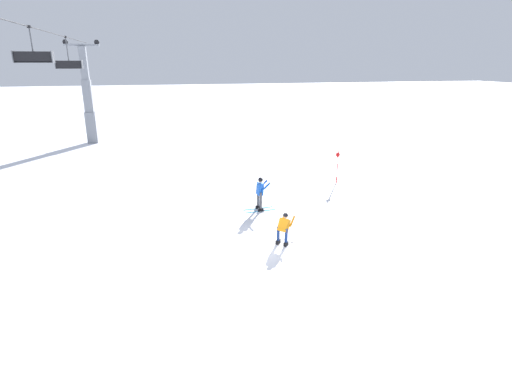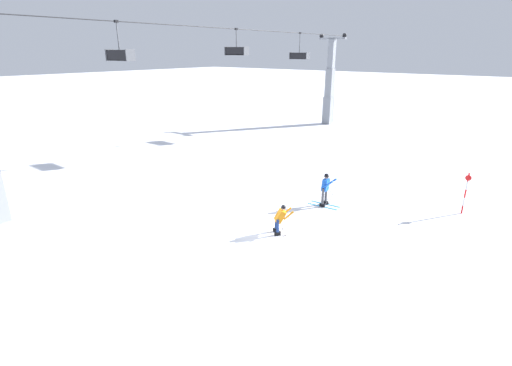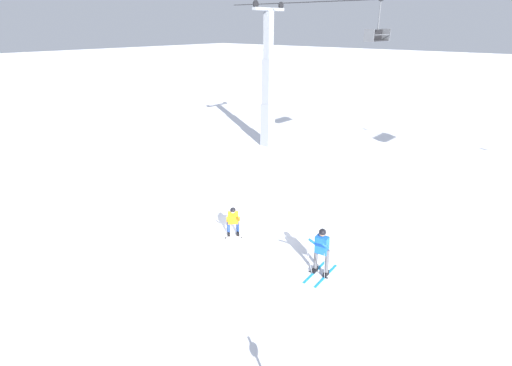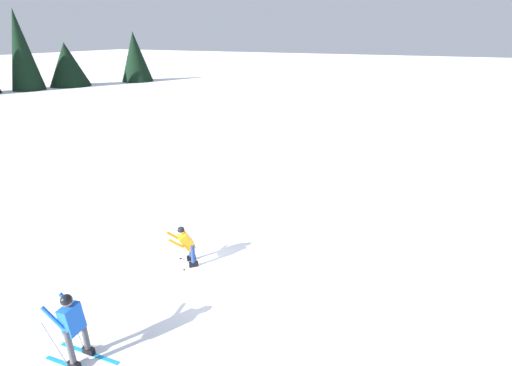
{
  "view_description": "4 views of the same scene",
  "coord_description": "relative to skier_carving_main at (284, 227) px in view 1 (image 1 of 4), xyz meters",
  "views": [
    {
      "loc": [
        -14.19,
        3.63,
        7.38
      ],
      "look_at": [
        0.61,
        0.02,
        2.65
      ],
      "focal_mm": 27.22,
      "sensor_mm": 36.0,
      "label": 1
    },
    {
      "loc": [
        -12.38,
        -9.65,
        7.72
      ],
      "look_at": [
        0.13,
        0.26,
        2.1
      ],
      "focal_mm": 26.45,
      "sensor_mm": 36.0,
      "label": 2
    },
    {
      "loc": [
        10.14,
        -11.44,
        8.0
      ],
      "look_at": [
        0.79,
        -0.4,
        2.3
      ],
      "focal_mm": 28.24,
      "sensor_mm": 36.0,
      "label": 3
    },
    {
      "loc": [
        8.15,
        5.06,
        6.74
      ],
      "look_at": [
        -0.05,
        1.19,
        3.07
      ],
      "focal_mm": 26.02,
      "sensor_mm": 36.0,
      "label": 4
    }
  ],
  "objects": [
    {
      "name": "trail_marker_pole",
      "position": [
        7.47,
        -5.9,
        0.38
      ],
      "size": [
        0.07,
        0.28,
        2.13
      ],
      "color": "red",
      "rests_on": "ground_plane"
    },
    {
      "name": "ground_plane",
      "position": [
        -0.16,
        1.08,
        -0.76
      ],
      "size": [
        260.0,
        260.0,
        0.0
      ],
      "primitive_type": "plane",
      "color": "white"
    },
    {
      "name": "lift_tower_far",
      "position": [
        25.29,
        11.22,
        3.09
      ],
      "size": [
        0.92,
        3.08,
        9.38
      ],
      "color": "gray",
      "rests_on": "ground_plane"
    },
    {
      "name": "skier_carving_main",
      "position": [
        0.0,
        0.0,
        0.0
      ],
      "size": [
        1.52,
        1.51,
        1.47
      ],
      "color": "white",
      "rests_on": "ground_plane"
    },
    {
      "name": "chairlift_seat_second",
      "position": [
        10.01,
        11.22,
        6.92
      ],
      "size": [
        0.61,
        1.97,
        1.91
      ],
      "color": "black"
    },
    {
      "name": "chairlift_seat_middle",
      "position": [
        18.86,
        11.22,
        6.53
      ],
      "size": [
        0.61,
        1.89,
        2.34
      ],
      "color": "black"
    },
    {
      "name": "haul_cable",
      "position": [
        9.02,
        11.22,
        8.46
      ],
      "size": [
        38.55,
        0.05,
        0.05
      ],
      "primitive_type": "cylinder",
      "rotation": [
        0.0,
        1.57,
        0.0
      ],
      "color": "black"
    },
    {
      "name": "skier_distant_uphill",
      "position": [
        4.09,
        -0.01,
        0.28
      ],
      "size": [
        0.72,
        1.66,
        1.8
      ],
      "color": "#198CCC",
      "rests_on": "ground_plane"
    }
  ]
}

